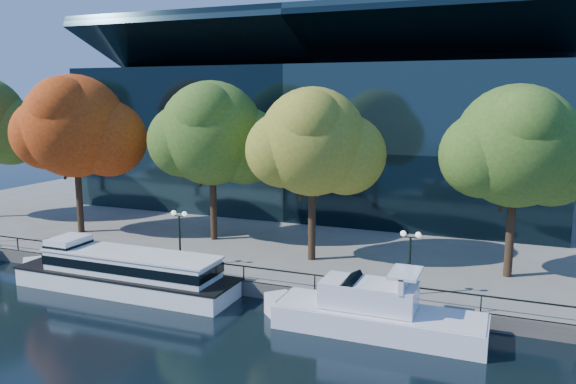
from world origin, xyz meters
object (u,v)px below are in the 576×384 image
at_px(tree_4, 519,149).
at_px(lamp_2, 410,248).
at_px(tree_1, 76,128).
at_px(tree_2, 213,136).
at_px(cruiser_near, 369,312).
at_px(tour_boat, 120,270).
at_px(lamp_1, 179,225).
at_px(tree_3, 314,144).

bearing_deg(tree_4, lamp_2, -133.95).
bearing_deg(tree_1, tree_2, 9.75).
height_order(cruiser_near, tree_4, tree_4).
relative_size(cruiser_near, tree_1, 0.93).
bearing_deg(tour_boat, cruiser_near, -1.30).
relative_size(tree_4, lamp_1, 3.21).
bearing_deg(tree_3, tree_4, 4.85).
distance_m(tour_boat, tree_2, 13.97).
bearing_deg(lamp_2, tree_2, 157.14).
bearing_deg(lamp_1, tree_3, 29.79).
xyz_separation_m(tour_boat, tree_2, (1.29, 11.05, 8.45)).
xyz_separation_m(tree_4, lamp_1, (-22.21, -6.03, -5.73)).
bearing_deg(lamp_2, tree_4, 46.05).
relative_size(tree_1, tree_4, 1.08).
distance_m(tree_1, tree_4, 35.86).
distance_m(tree_1, lamp_2, 31.14).
relative_size(cruiser_near, tree_4, 1.00).
relative_size(tree_1, tree_2, 1.05).
xyz_separation_m(cruiser_near, tree_1, (-28.54, 9.32, 9.13)).
xyz_separation_m(tree_3, lamp_1, (-8.50, -4.86, -5.68)).
bearing_deg(tree_2, tree_3, -14.79).
height_order(tree_1, lamp_2, tree_1).
distance_m(cruiser_near, tree_2, 21.61).
relative_size(cruiser_near, tree_3, 1.01).
height_order(tour_boat, tree_4, tree_4).
bearing_deg(tree_3, lamp_1, -150.21).
xyz_separation_m(cruiser_near, lamp_2, (1.49, 4.02, 2.81)).
xyz_separation_m(lamp_1, lamp_2, (16.40, 0.00, 0.00)).
height_order(tree_2, tree_3, tree_2).
height_order(tour_boat, lamp_2, lamp_2).
xyz_separation_m(cruiser_near, tree_3, (-6.41, 8.88, 8.50)).
height_order(tree_3, lamp_2, tree_3).
bearing_deg(tree_1, cruiser_near, -18.08).
bearing_deg(lamp_1, cruiser_near, -15.09).
xyz_separation_m(tour_boat, tree_3, (11.01, 8.49, 8.25)).
bearing_deg(tree_4, tree_3, -175.15).
bearing_deg(tree_3, tree_1, 178.87).
distance_m(tree_4, lamp_2, 10.14).
distance_m(tree_2, lamp_1, 9.55).
bearing_deg(tree_4, tree_1, -178.84).
bearing_deg(lamp_2, cruiser_near, -110.33).
distance_m(tree_3, tree_4, 13.76).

